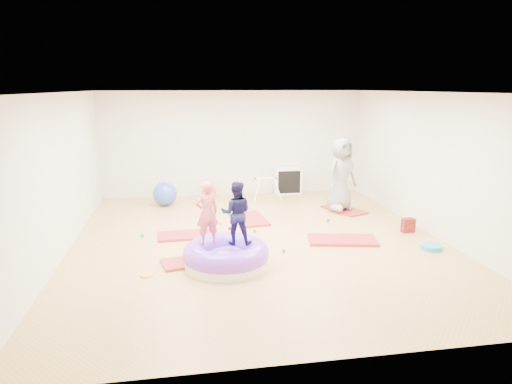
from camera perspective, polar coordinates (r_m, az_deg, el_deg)
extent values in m
cube|color=tan|center=(8.82, 0.32, -6.14)|extent=(7.00, 8.00, 0.01)
cube|color=silver|center=(8.33, 0.35, 12.36)|extent=(7.00, 8.00, 0.01)
cube|color=beige|center=(12.39, -2.85, 6.07)|extent=(7.00, 0.01, 2.80)
cube|color=beige|center=(4.69, 8.76, -5.73)|extent=(7.00, 0.01, 2.80)
cube|color=beige|center=(8.60, -23.32, 1.93)|extent=(0.01, 8.00, 2.80)
cube|color=beige|center=(9.69, 21.21, 3.26)|extent=(0.01, 8.00, 2.80)
cube|color=#BA2538|center=(7.86, -7.72, -8.56)|extent=(1.15, 0.75, 0.04)
cube|color=#BA2538|center=(9.19, -8.54, -5.34)|extent=(1.19, 0.64, 0.05)
cube|color=#BA2538|center=(10.18, -0.57, -3.37)|extent=(0.69, 1.20, 0.05)
cube|color=#BA2538|center=(8.95, 10.76, -5.91)|extent=(1.39, 0.89, 0.05)
cube|color=#BA2538|center=(11.13, 10.91, -2.18)|extent=(0.92, 1.22, 0.05)
cylinder|color=white|center=(7.64, -3.74, -8.66)|extent=(1.38, 1.38, 0.16)
torus|color=#7D3CE1|center=(7.59, -3.76, -7.64)|extent=(1.42, 1.42, 0.38)
ellipsoid|color=#7D3CE1|center=(7.62, -3.75, -8.27)|extent=(0.76, 0.76, 0.34)
imported|color=#E25E69|center=(7.46, -6.14, -2.25)|extent=(0.44, 0.35, 1.06)
imported|color=#14133E|center=(7.43, -2.49, -2.27)|extent=(0.58, 0.48, 1.05)
imported|color=gray|center=(10.87, 10.60, 2.19)|extent=(0.98, 0.85, 1.70)
ellipsoid|color=#7D9ECC|center=(10.86, 10.09, -1.89)|extent=(0.33, 0.21, 0.19)
sphere|color=beige|center=(10.71, 10.37, -1.97)|extent=(0.16, 0.16, 0.16)
sphere|color=green|center=(8.25, 3.50, -7.31)|extent=(0.07, 0.07, 0.07)
sphere|color=green|center=(10.51, -3.35, -2.80)|extent=(0.07, 0.07, 0.07)
sphere|color=green|center=(9.32, -14.04, -5.27)|extent=(0.07, 0.07, 0.07)
sphere|color=#324BB8|center=(8.82, -6.76, -6.00)|extent=(0.07, 0.07, 0.07)
sphere|color=green|center=(9.32, -0.15, -4.86)|extent=(0.07, 0.07, 0.07)
sphere|color=yellow|center=(9.90, -4.49, -3.81)|extent=(0.07, 0.07, 0.07)
sphere|color=#324BB8|center=(10.17, 9.00, -3.48)|extent=(0.07, 0.07, 0.07)
sphere|color=#F40007|center=(9.49, -3.34, -4.54)|extent=(0.07, 0.07, 0.07)
sphere|color=#324BB8|center=(11.55, -11.33, -0.23)|extent=(0.60, 0.60, 0.60)
sphere|color=#F8591D|center=(12.13, -5.87, 0.04)|extent=(0.37, 0.37, 0.37)
cylinder|color=white|center=(11.70, 0.15, 0.24)|extent=(0.22, 0.22, 0.58)
cylinder|color=white|center=(12.17, -0.24, 0.74)|extent=(0.22, 0.22, 0.58)
cylinder|color=white|center=(11.80, 2.73, 0.33)|extent=(0.22, 0.22, 0.58)
cylinder|color=white|center=(12.27, 2.24, 0.83)|extent=(0.22, 0.22, 0.58)
cylinder|color=white|center=(11.93, 1.23, 1.72)|extent=(0.56, 0.03, 0.03)
sphere|color=#F40007|center=(11.88, -0.10, 1.68)|extent=(0.07, 0.07, 0.07)
sphere|color=#324BB8|center=(11.98, 2.54, 1.76)|extent=(0.07, 0.07, 0.07)
cube|color=white|center=(12.61, 3.99, 1.39)|extent=(0.72, 0.35, 0.72)
cube|color=black|center=(12.45, 4.17, 1.24)|extent=(0.62, 0.02, 0.62)
cube|color=white|center=(12.56, 4.04, 1.34)|extent=(0.02, 0.24, 0.63)
cube|color=white|center=(12.56, 4.04, 1.34)|extent=(0.63, 0.24, 0.02)
cylinder|color=teal|center=(8.97, 21.04, -6.43)|extent=(0.39, 0.39, 0.09)
cube|color=red|center=(9.80, 18.48, -3.96)|extent=(0.26, 0.17, 0.29)
cylinder|color=yellow|center=(7.46, -13.54, -10.09)|extent=(0.19, 0.19, 0.03)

